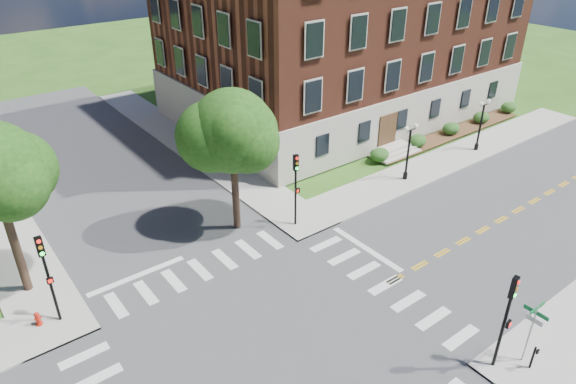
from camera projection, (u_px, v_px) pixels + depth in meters
ground at (277, 347)px, 23.52m from camera, size 160.00×160.00×0.00m
road_ew at (277, 347)px, 23.51m from camera, size 90.00×12.00×0.01m
road_ns at (277, 347)px, 23.51m from camera, size 12.00×90.00×0.01m
sidewalk_ne at (316, 151)px, 42.34m from camera, size 34.00×34.00×0.12m
crosswalk_east at (385, 285)px, 27.35m from camera, size 2.20×10.20×0.02m
stop_bar_east at (366, 249)px, 30.28m from camera, size 0.40×5.50×0.00m
main_building at (343, 23)px, 47.51m from camera, size 30.60×22.40×16.50m
shrub_row at (450, 136)px, 45.38m from camera, size 18.00×2.00×1.30m
tree_d at (232, 131)px, 29.16m from camera, size 4.91×4.91×8.86m
traffic_signal_se at (508, 311)px, 20.95m from camera, size 0.35×0.40×4.80m
traffic_signal_ne at (296, 181)px, 30.95m from camera, size 0.38×0.45×4.80m
traffic_signal_nw at (46, 269)px, 23.43m from camera, size 0.32×0.36×4.80m
twin_lamp_west at (409, 149)px, 36.71m from camera, size 1.36×0.36×4.23m
twin_lamp_east at (481, 122)px, 41.30m from camera, size 1.36×0.36×4.23m
street_sign_pole at (533, 323)px, 21.62m from camera, size 1.10×1.10×3.10m
push_button_post at (533, 356)px, 21.96m from camera, size 0.14×0.21×1.20m
fire_hydrant at (38, 319)px, 24.44m from camera, size 0.35×0.35×0.75m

